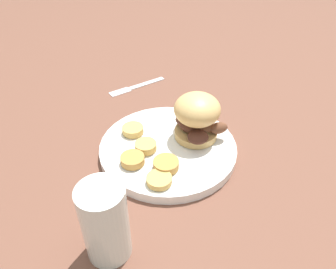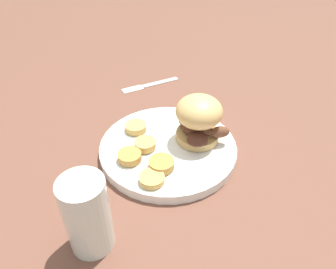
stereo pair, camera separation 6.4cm
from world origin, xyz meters
name	(u,v)px [view 1 (the left image)]	position (x,y,z in m)	size (l,w,h in m)	color
ground_plane	(168,152)	(0.00, 0.00, 0.00)	(4.00, 4.00, 0.00)	brown
dinner_plate	(168,148)	(0.00, 0.00, 0.01)	(0.27, 0.27, 0.02)	white
sandwich	(197,116)	(0.05, -0.04, 0.07)	(0.10, 0.12, 0.10)	tan
potato_round_0	(133,160)	(-0.07, 0.04, 0.03)	(0.05, 0.05, 0.01)	#BC8942
potato_round_1	(146,146)	(-0.03, 0.04, 0.03)	(0.04, 0.04, 0.01)	tan
potato_round_2	(166,164)	(-0.06, -0.02, 0.03)	(0.05, 0.05, 0.02)	#BC8942
potato_round_3	(159,180)	(-0.10, -0.02, 0.03)	(0.05, 0.05, 0.01)	tan
potato_round_4	(133,130)	(0.01, 0.08, 0.03)	(0.04, 0.04, 0.01)	tan
fork	(137,86)	(0.22, 0.18, 0.00)	(0.14, 0.11, 0.00)	silver
drinking_glass	(102,222)	(-0.24, 0.00, 0.07)	(0.07, 0.07, 0.13)	silver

